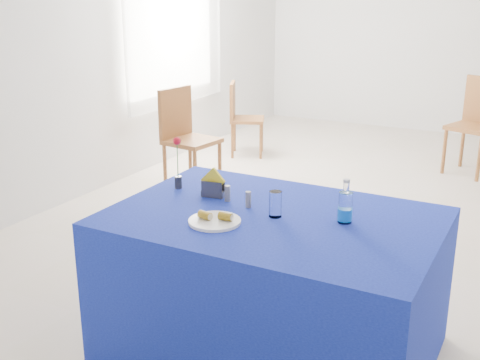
% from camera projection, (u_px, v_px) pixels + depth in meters
% --- Properties ---
extents(floor, '(7.00, 7.00, 0.00)m').
position_uv_depth(floor, '(368.00, 217.00, 5.03)').
color(floor, beige).
rests_on(floor, ground).
extents(window_pane, '(0.04, 1.50, 1.60)m').
position_uv_depth(window_pane, '(171.00, 16.00, 6.34)').
color(window_pane, white).
rests_on(window_pane, room_shell).
extents(curtain, '(0.04, 1.75, 1.85)m').
position_uv_depth(curtain, '(176.00, 16.00, 6.31)').
color(curtain, white).
rests_on(curtain, room_shell).
extents(plate, '(0.25, 0.25, 0.01)m').
position_uv_depth(plate, '(215.00, 221.00, 2.87)').
color(plate, white).
rests_on(plate, blue_table).
extents(drinking_glass, '(0.06, 0.06, 0.13)m').
position_uv_depth(drinking_glass, '(275.00, 204.00, 2.93)').
color(drinking_glass, white).
rests_on(drinking_glass, blue_table).
extents(salt_shaker, '(0.03, 0.03, 0.08)m').
position_uv_depth(salt_shaker, '(227.00, 193.00, 3.15)').
color(salt_shaker, slate).
rests_on(salt_shaker, blue_table).
extents(pepper_shaker, '(0.03, 0.03, 0.08)m').
position_uv_depth(pepper_shaker, '(248.00, 200.00, 3.06)').
color(pepper_shaker, slate).
rests_on(pepper_shaker, blue_table).
extents(blue_table, '(1.60, 1.10, 0.76)m').
position_uv_depth(blue_table, '(272.00, 285.00, 3.08)').
color(blue_table, navy).
rests_on(blue_table, floor).
extents(water_bottle, '(0.07, 0.07, 0.21)m').
position_uv_depth(water_bottle, '(345.00, 208.00, 2.85)').
color(water_bottle, white).
rests_on(water_bottle, blue_table).
extents(napkin_holder, '(0.15, 0.07, 0.16)m').
position_uv_depth(napkin_holder, '(213.00, 188.00, 3.21)').
color(napkin_holder, '#3D3D42').
rests_on(napkin_holder, blue_table).
extents(rose_vase, '(0.04, 0.04, 0.29)m').
position_uv_depth(rose_vase, '(178.00, 165.00, 3.32)').
color(rose_vase, '#232327').
rests_on(rose_vase, blue_table).
extents(chair_bg_left, '(0.56, 0.56, 0.98)m').
position_uv_depth(chair_bg_left, '(478.00, 119.00, 6.10)').
color(chair_bg_left, '#995B2C').
rests_on(chair_bg_left, floor).
extents(chair_win_a, '(0.48, 0.48, 0.95)m').
position_uv_depth(chair_win_a, '(185.00, 132.00, 5.60)').
color(chair_win_a, '#995B2C').
rests_on(chair_win_a, floor).
extents(chair_win_b, '(0.49, 0.49, 0.83)m').
position_uv_depth(chair_win_b, '(241.00, 114.00, 6.78)').
color(chair_win_b, '#995B2C').
rests_on(chair_win_b, floor).
extents(banana_pieces, '(0.17, 0.08, 0.04)m').
position_uv_depth(banana_pieces, '(215.00, 216.00, 2.86)').
color(banana_pieces, gold).
rests_on(banana_pieces, plate).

